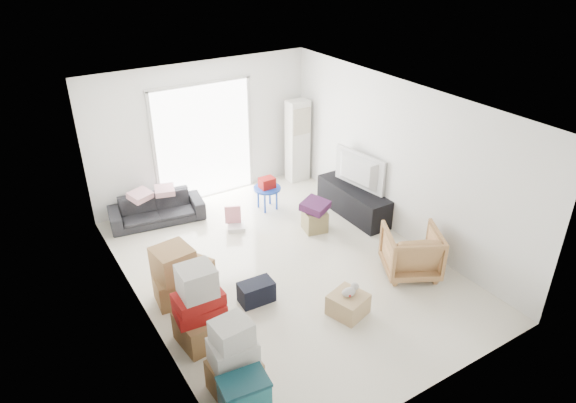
# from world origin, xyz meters

# --- Properties ---
(room_shell) EXTENTS (4.98, 6.48, 3.18)m
(room_shell) POSITION_xyz_m (0.00, 0.00, 1.35)
(room_shell) COLOR beige
(room_shell) RESTS_ON ground
(sliding_door) EXTENTS (2.10, 0.04, 2.33)m
(sliding_door) POSITION_xyz_m (0.00, 2.98, 1.24)
(sliding_door) COLOR white
(sliding_door) RESTS_ON room_shell
(ac_tower) EXTENTS (0.45, 0.30, 1.75)m
(ac_tower) POSITION_xyz_m (1.95, 2.65, 0.88)
(ac_tower) COLOR silver
(ac_tower) RESTS_ON room_shell
(tv_console) EXTENTS (0.49, 1.65, 0.55)m
(tv_console) POSITION_xyz_m (2.00, 0.79, 0.27)
(tv_console) COLOR black
(tv_console) RESTS_ON room_shell
(television) EXTENTS (0.83, 1.25, 0.15)m
(television) POSITION_xyz_m (2.00, 0.79, 0.63)
(television) COLOR black
(television) RESTS_ON tv_console
(sofa) EXTENTS (1.74, 0.75, 0.66)m
(sofa) POSITION_xyz_m (-1.23, 2.50, 0.33)
(sofa) COLOR #27282C
(sofa) RESTS_ON room_shell
(pillow_left) EXTENTS (0.43, 0.39, 0.11)m
(pillow_left) POSITION_xyz_m (-1.48, 2.54, 0.71)
(pillow_left) COLOR #DEA2AC
(pillow_left) RESTS_ON sofa
(pillow_right) EXTENTS (0.38, 0.33, 0.11)m
(pillow_right) POSITION_xyz_m (-1.04, 2.51, 0.71)
(pillow_right) COLOR #DEA2AC
(pillow_right) RESTS_ON sofa
(armchair) EXTENTS (1.08, 1.06, 0.84)m
(armchair) POSITION_xyz_m (1.59, -1.15, 0.42)
(armchair) COLOR tan
(armchair) RESTS_ON room_shell
(storage_bins) EXTENTS (0.56, 0.42, 0.60)m
(storage_bins) POSITION_xyz_m (-1.90, -2.24, 0.30)
(storage_bins) COLOR #165C65
(storage_bins) RESTS_ON room_shell
(box_stack_a) EXTENTS (0.57, 0.49, 1.01)m
(box_stack_a) POSITION_xyz_m (-1.80, -1.80, 0.45)
(box_stack_a) COLOR #8E6340
(box_stack_a) RESTS_ON room_shell
(box_stack_b) EXTENTS (0.66, 0.62, 1.16)m
(box_stack_b) POSITION_xyz_m (-1.80, -0.84, 0.50)
(box_stack_b) COLOR #8E6340
(box_stack_b) RESTS_ON room_shell
(box_stack_c) EXTENTS (0.63, 0.56, 0.88)m
(box_stack_c) POSITION_xyz_m (-1.77, 0.13, 0.43)
(box_stack_c) COLOR #8E6340
(box_stack_c) RESTS_ON room_shell
(loose_box) EXTENTS (0.58, 0.58, 0.36)m
(loose_box) POSITION_xyz_m (-1.36, 0.39, 0.18)
(loose_box) COLOR #8E6340
(loose_box) RESTS_ON room_shell
(duffel_bag) EXTENTS (0.52, 0.33, 0.32)m
(duffel_bag) POSITION_xyz_m (-0.80, -0.51, 0.16)
(duffel_bag) COLOR black
(duffel_bag) RESTS_ON room_shell
(ottoman) EXTENTS (0.46, 0.46, 0.38)m
(ottoman) POSITION_xyz_m (1.06, 0.70, 0.19)
(ottoman) COLOR #9A8659
(ottoman) RESTS_ON room_shell
(blanket) EXTENTS (0.56, 0.56, 0.14)m
(blanket) POSITION_xyz_m (1.06, 0.70, 0.45)
(blanket) COLOR #4C1E4C
(blanket) RESTS_ON ottoman
(kids_table) EXTENTS (0.53, 0.53, 0.65)m
(kids_table) POSITION_xyz_m (0.74, 1.84, 0.47)
(kids_table) COLOR #183FB4
(kids_table) RESTS_ON room_shell
(toy_walker) EXTENTS (0.39, 0.38, 0.42)m
(toy_walker) POSITION_xyz_m (-0.13, 1.50, 0.12)
(toy_walker) COLOR silver
(toy_walker) RESTS_ON room_shell
(wood_crate) EXTENTS (0.58, 0.58, 0.31)m
(wood_crate) POSITION_xyz_m (0.16, -1.42, 0.16)
(wood_crate) COLOR tan
(wood_crate) RESTS_ON room_shell
(plush_bunny) EXTENTS (0.29, 0.17, 0.15)m
(plush_bunny) POSITION_xyz_m (0.19, -1.42, 0.38)
(plush_bunny) COLOR #B2ADA8
(plush_bunny) RESTS_ON wood_crate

